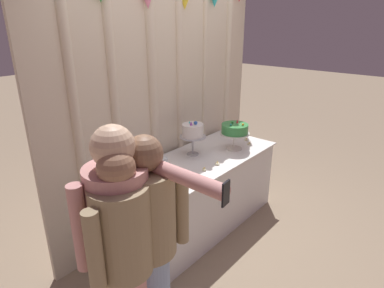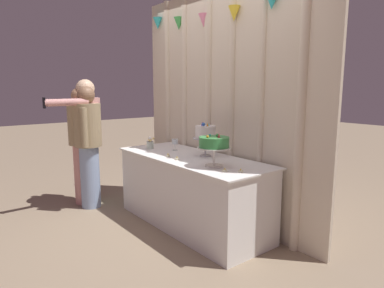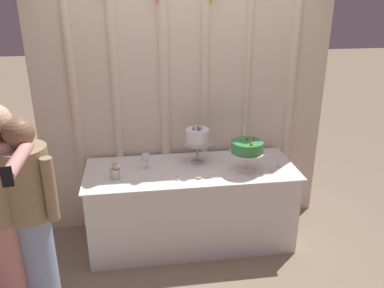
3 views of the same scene
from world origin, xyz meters
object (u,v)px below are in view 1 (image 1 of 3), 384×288
(cake_display_nearleft, at_px, (193,131))
(guest_girl_blue_dress, at_px, (123,246))
(guest_man_pink_jacket, at_px, (125,263))
(wine_glass, at_px, (164,162))
(tealight_far_left, at_px, (204,170))
(cake_table, at_px, (198,194))
(tealight_far_right, at_px, (246,140))
(tealight_near_right, at_px, (249,144))
(guest_man_dark_suit, at_px, (149,243))
(flower_vase, at_px, (156,182))
(cake_display_nearright, at_px, (235,130))
(tealight_near_left, at_px, (217,164))

(cake_display_nearleft, distance_m, guest_girl_blue_dress, 1.67)
(cake_display_nearleft, relative_size, guest_man_pink_jacket, 0.25)
(wine_glass, distance_m, tealight_far_left, 0.39)
(cake_table, relative_size, tealight_far_right, 43.33)
(tealight_near_right, relative_size, guest_girl_blue_dress, 0.03)
(cake_table, xyz_separation_m, guest_man_pink_jacket, (-1.45, -0.66, 0.44))
(cake_display_nearleft, height_order, guest_man_pink_jacket, guest_man_pink_jacket)
(tealight_far_right, xyz_separation_m, guest_man_dark_suit, (-2.06, -0.57, 0.05))
(tealight_far_right, distance_m, guest_man_dark_suit, 2.14)
(tealight_far_right, bearing_deg, flower_vase, -178.73)
(cake_display_nearright, bearing_deg, tealight_far_left, -171.82)
(cake_display_nearright, xyz_separation_m, flower_vase, (-1.17, 0.00, -0.16))
(tealight_near_left, bearing_deg, guest_man_dark_suit, -161.55)
(guest_man_pink_jacket, bearing_deg, tealight_far_right, 14.58)
(tealight_far_left, height_order, guest_man_pink_jacket, guest_man_pink_jacket)
(wine_glass, xyz_separation_m, flower_vase, (-0.27, -0.18, -0.04))
(cake_display_nearright, relative_size, guest_man_pink_jacket, 0.21)
(cake_display_nearright, relative_size, flower_vase, 2.03)
(flower_vase, distance_m, guest_girl_blue_dress, 0.89)
(tealight_far_right, relative_size, guest_girl_blue_dress, 0.03)
(cake_table, distance_m, cake_display_nearleft, 0.66)
(cake_display_nearright, relative_size, tealight_far_left, 8.47)
(cake_table, relative_size, guest_man_dark_suit, 1.26)
(cake_display_nearright, height_order, guest_girl_blue_dress, guest_girl_blue_dress)
(cake_display_nearleft, xyz_separation_m, tealight_near_left, (-0.04, -0.35, -0.24))
(flower_vase, relative_size, guest_man_pink_jacket, 0.10)
(tealight_far_left, bearing_deg, guest_man_pink_jacket, -160.59)
(flower_vase, height_order, tealight_near_left, flower_vase)
(cake_display_nearright, height_order, tealight_near_left, cake_display_nearright)
(cake_display_nearleft, bearing_deg, wine_glass, -173.01)
(tealight_far_right, relative_size, guest_man_pink_jacket, 0.03)
(cake_table, bearing_deg, wine_glass, 169.71)
(tealight_near_right, bearing_deg, flower_vase, 177.27)
(tealight_far_right, bearing_deg, tealight_near_left, -169.44)
(flower_vase, bearing_deg, cake_display_nearright, -0.15)
(flower_vase, xyz_separation_m, guest_man_dark_suit, (-0.58, -0.54, -0.01))
(cake_table, height_order, guest_girl_blue_dress, guest_girl_blue_dress)
(cake_display_nearleft, xyz_separation_m, guest_man_dark_suit, (-1.34, -0.78, -0.20))
(guest_girl_blue_dress, bearing_deg, cake_table, 22.91)
(tealight_far_left, xyz_separation_m, tealight_near_left, (0.19, -0.02, -0.00))
(cake_display_nearright, height_order, tealight_far_left, cake_display_nearright)
(wine_glass, relative_size, guest_man_pink_jacket, 0.09)
(cake_table, height_order, cake_display_nearright, cake_display_nearright)
(cake_table, xyz_separation_m, cake_display_nearright, (0.49, -0.11, 0.61))
(cake_table, xyz_separation_m, tealight_near_left, (0.04, -0.22, 0.40))
(wine_glass, relative_size, flower_vase, 0.87)
(cake_display_nearleft, relative_size, tealight_near_left, 8.60)
(cake_table, xyz_separation_m, guest_girl_blue_dress, (-1.41, -0.60, 0.50))
(tealight_far_right, bearing_deg, guest_girl_blue_dress, -166.67)
(tealight_far_left, relative_size, guest_girl_blue_dress, 0.02)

